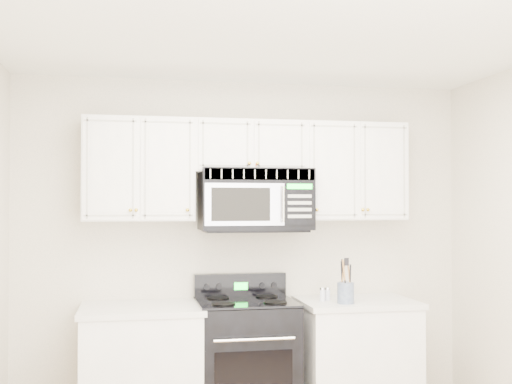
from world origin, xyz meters
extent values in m
cube|color=white|center=(0.00, 0.00, 2.60)|extent=(3.50, 3.50, 0.01)
cube|color=beige|center=(0.00, 1.75, 1.30)|extent=(3.50, 0.01, 2.60)
cube|color=beige|center=(0.00, -1.75, 1.30)|extent=(3.50, 0.01, 2.60)
cube|color=silver|center=(-0.80, 1.44, 0.44)|extent=(0.82, 0.63, 0.88)
cube|color=silver|center=(-0.80, 1.44, 0.90)|extent=(0.86, 0.65, 0.04)
cube|color=silver|center=(0.80, 1.44, 0.44)|extent=(0.82, 0.63, 0.88)
cube|color=silver|center=(0.80, 1.44, 0.90)|extent=(0.86, 0.65, 0.04)
cube|color=black|center=(-0.05, 1.45, 0.46)|extent=(0.71, 0.61, 0.92)
cube|color=black|center=(-0.05, 1.14, 0.45)|extent=(0.54, 0.01, 0.37)
cylinder|color=silver|center=(-0.05, 1.11, 0.72)|extent=(0.56, 0.02, 0.02)
cube|color=black|center=(-0.05, 1.45, 0.93)|extent=(0.71, 0.61, 0.02)
cube|color=black|center=(-0.05, 1.71, 1.01)|extent=(0.71, 0.08, 0.19)
cube|color=#12DC29|center=(-0.05, 1.67, 1.01)|extent=(0.10, 0.00, 0.06)
cube|color=silver|center=(-0.82, 1.58, 1.90)|extent=(0.80, 0.33, 0.75)
cube|color=silver|center=(0.82, 1.58, 1.90)|extent=(0.80, 0.33, 0.75)
cube|color=silver|center=(0.00, 1.58, 2.08)|extent=(0.84, 0.33, 0.39)
sphere|color=gold|center=(-0.84, 1.40, 1.60)|extent=(0.03, 0.03, 0.03)
sphere|color=gold|center=(-0.48, 1.40, 1.60)|extent=(0.03, 0.03, 0.03)
sphere|color=gold|center=(0.48, 1.40, 1.60)|extent=(0.03, 0.03, 0.03)
sphere|color=gold|center=(0.84, 1.40, 1.60)|extent=(0.03, 0.03, 0.03)
sphere|color=gold|center=(-0.03, 1.40, 1.94)|extent=(0.03, 0.03, 0.03)
sphere|color=gold|center=(0.03, 1.40, 1.94)|extent=(0.03, 0.03, 0.03)
cylinder|color=red|center=(0.02, 1.40, 1.88)|extent=(0.00, 0.00, 0.12)
sphere|color=gold|center=(0.02, 1.40, 1.81)|extent=(0.04, 0.04, 0.04)
cube|color=black|center=(0.04, 1.54, 1.68)|extent=(0.83, 0.41, 0.46)
cube|color=#ACAAA1|center=(0.04, 1.34, 1.86)|extent=(0.81, 0.01, 0.08)
cube|color=silver|center=(-0.07, 1.33, 1.64)|extent=(0.58, 0.01, 0.30)
cube|color=black|center=(-0.10, 1.33, 1.64)|extent=(0.43, 0.01, 0.24)
cube|color=black|center=(0.33, 1.33, 1.64)|extent=(0.23, 0.01, 0.30)
cube|color=#12DC29|center=(0.33, 1.33, 1.77)|extent=(0.19, 0.00, 0.04)
cylinder|color=silver|center=(0.20, 1.30, 1.64)|extent=(0.02, 0.02, 0.26)
cylinder|color=slate|center=(0.66, 1.27, 1.00)|extent=(0.12, 0.12, 0.15)
cylinder|color=#AA763D|center=(0.69, 1.27, 1.07)|extent=(0.01, 0.01, 0.26)
cylinder|color=black|center=(0.64, 1.30, 1.08)|extent=(0.01, 0.01, 0.28)
cylinder|color=#AA763D|center=(0.64, 1.24, 1.09)|extent=(0.01, 0.01, 0.30)
cylinder|color=black|center=(0.69, 1.27, 1.07)|extent=(0.01, 0.01, 0.26)
cylinder|color=#AA763D|center=(0.64, 1.30, 1.08)|extent=(0.01, 0.01, 0.28)
cylinder|color=black|center=(0.64, 1.24, 1.09)|extent=(0.01, 0.01, 0.30)
cylinder|color=silver|center=(0.58, 1.45, 0.96)|extent=(0.04, 0.04, 0.08)
cylinder|color=silver|center=(0.58, 1.45, 1.01)|extent=(0.04, 0.04, 0.02)
cylinder|color=silver|center=(0.53, 1.42, 0.96)|extent=(0.04, 0.04, 0.08)
cylinder|color=silver|center=(0.53, 1.42, 1.01)|extent=(0.04, 0.04, 0.02)
camera|label=1|loc=(-0.87, -3.19, 1.64)|focal=45.00mm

